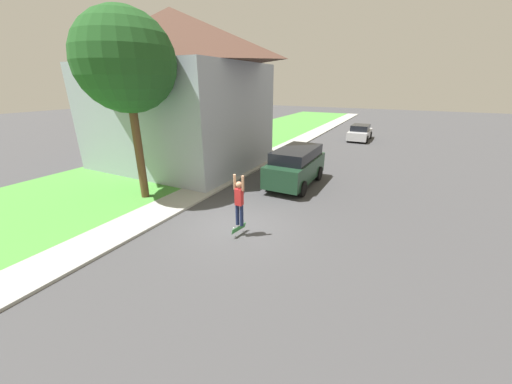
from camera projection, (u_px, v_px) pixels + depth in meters
ground_plane at (237, 225)px, 11.03m from camera, size 120.00×120.00×0.00m
lawn at (182, 163)px, 19.44m from camera, size 10.00×80.00×0.08m
sidewalk at (237, 172)px, 17.54m from camera, size 1.80×80.00×0.10m
house at (177, 89)px, 17.60m from camera, size 10.39×8.62×9.10m
lawn_tree_near at (126, 63)px, 11.56m from camera, size 4.05×4.05×7.90m
suv_parked at (296, 165)px, 15.09m from camera, size 2.04×4.59×1.98m
car_down_street at (360, 133)px, 27.46m from camera, size 1.88×4.34×1.45m
skateboarder at (239, 200)px, 9.75m from camera, size 0.41×0.21×1.85m
skateboard at (239, 228)px, 10.26m from camera, size 0.20×0.76×0.24m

